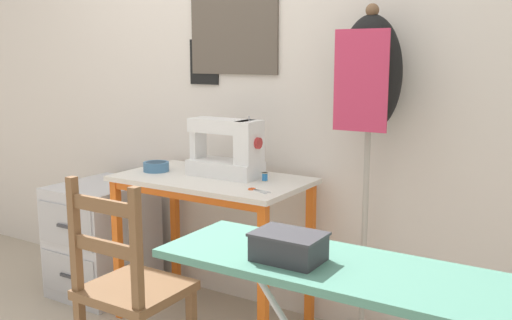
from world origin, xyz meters
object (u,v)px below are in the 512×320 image
ironing_board (336,279)px  dress_form (369,102)px  storage_box (289,246)px  sewing_machine (229,150)px  wooden_chair (130,289)px  thread_spool_near_machine (265,177)px  scissors (256,190)px  filing_cabinet (103,238)px  fabric_bowl (156,166)px

ironing_board → dress_form: bearing=107.0°
storage_box → sewing_machine: bearing=131.8°
wooden_chair → storage_box: (0.91, -0.28, 0.44)m
thread_spool_near_machine → dress_form: (0.48, 0.10, 0.38)m
scissors → filing_cabinet: (-1.13, 0.11, -0.46)m
sewing_machine → scissors: (0.28, -0.19, -0.14)m
storage_box → wooden_chair: bearing=162.6°
fabric_bowl → storage_box: 1.59m
fabric_bowl → storage_box: size_ratio=0.69×
sewing_machine → filing_cabinet: sewing_machine is taller
fabric_bowl → filing_cabinet: 0.65m
sewing_machine → thread_spool_near_machine: bearing=1.1°
filing_cabinet → ironing_board: bearing=-24.9°
wooden_chair → fabric_bowl: bearing=122.4°
dress_form → ironing_board: 1.18m
fabric_bowl → ironing_board: size_ratio=0.13×
fabric_bowl → storage_box: bearing=-34.8°
ironing_board → storage_box: storage_box is taller
thread_spool_near_machine → ironing_board: size_ratio=0.04×
filing_cabinet → storage_box: storage_box is taller
thread_spool_near_machine → wooden_chair: bearing=-107.6°
scissors → wooden_chair: size_ratio=0.14×
thread_spool_near_machine → dress_form: dress_form is taller
sewing_machine → dress_form: (0.70, 0.11, 0.27)m
scissors → filing_cabinet: bearing=174.6°
wooden_chair → dress_form: bearing=48.9°
scissors → thread_spool_near_machine: (-0.07, 0.19, 0.02)m
fabric_bowl → thread_spool_near_machine: bearing=8.8°
wooden_chair → filing_cabinet: bearing=143.1°
scissors → ironing_board: 1.06m
sewing_machine → storage_box: 1.34m
wooden_chair → filing_cabinet: wooden_chair is taller
fabric_bowl → dress_form: (1.10, 0.20, 0.38)m
fabric_bowl → thread_spool_near_machine: fabric_bowl is taller
ironing_board → storage_box: (-0.13, -0.05, 0.09)m
thread_spool_near_machine → filing_cabinet: (-1.07, -0.09, -0.47)m
filing_cabinet → dress_form: (1.55, 0.19, 0.86)m
wooden_chair → dress_form: 1.32m
sewing_machine → storage_box: bearing=-48.2°
fabric_bowl → filing_cabinet: bearing=178.7°
wooden_chair → sewing_machine: bearing=88.7°
fabric_bowl → sewing_machine: bearing=12.6°
dress_form → storage_box: bearing=-79.9°
sewing_machine → dress_form: size_ratio=0.25×
scissors → thread_spool_near_machine: thread_spool_near_machine is taller
fabric_bowl → thread_spool_near_machine: 0.63m
filing_cabinet → storage_box: size_ratio=3.30×
scissors → thread_spool_near_machine: size_ratio=2.87×
fabric_bowl → filing_cabinet: (-0.45, 0.01, -0.48)m
sewing_machine → scissors: size_ratio=3.19×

